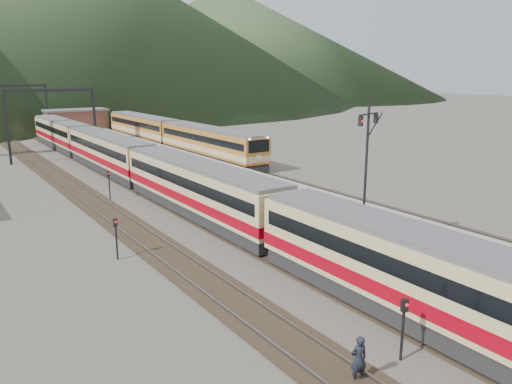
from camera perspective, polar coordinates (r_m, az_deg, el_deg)
track_main at (r=47.43m, az=-14.52°, el=1.35°), size 2.60×200.00×0.23m
track_far at (r=46.06m, az=-20.37°, el=0.58°), size 2.60×200.00×0.23m
track_second at (r=52.28m, az=-2.58°, el=2.87°), size 2.60×200.00×0.23m
platform at (r=47.67m, az=-7.39°, el=2.26°), size 8.00×100.00×1.00m
gantry_near at (r=60.30m, az=-22.32°, el=8.59°), size 9.55×0.25×8.00m
gantry_far at (r=84.88m, az=-25.94°, el=9.38°), size 9.55×0.25×8.00m
station_shed at (r=84.78m, az=-19.84°, el=7.87°), size 9.40×4.40×3.10m
hill_b at (r=239.83m, az=-24.30°, el=19.00°), size 220.00×220.00×75.00m
hill_c at (r=248.32m, az=-3.82°, el=16.98°), size 160.00×160.00×50.00m
main_train at (r=42.75m, az=-12.52°, el=2.70°), size 2.77×75.95×3.38m
second_train at (r=65.06m, az=-9.53°, el=6.50°), size 2.88×39.22×3.51m
signal_mast at (r=26.86m, az=12.52°, el=3.97°), size 2.11×0.83×7.20m
short_signal_a at (r=18.16m, az=16.48°, el=-13.99°), size 0.26×0.23×2.27m
short_signal_b at (r=40.40m, az=-16.45°, el=1.19°), size 0.26×0.22×2.27m
short_signal_c at (r=27.29m, az=-15.71°, el=-4.55°), size 0.26×0.21×2.27m
worker at (r=17.02m, az=11.64°, el=-18.22°), size 0.67×0.52×1.61m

